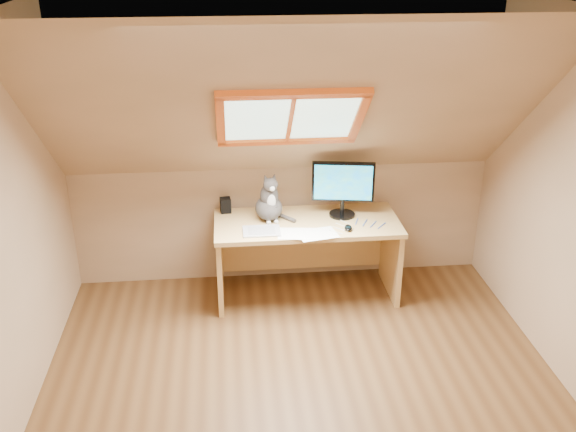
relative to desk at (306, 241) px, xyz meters
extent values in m
plane|color=brown|center=(-0.17, -1.44, -0.46)|extent=(3.50, 3.50, 0.00)
cube|color=tan|center=(-0.17, 0.31, 0.04)|extent=(3.50, 0.02, 1.00)
cube|color=silver|center=(-0.17, -2.22, 1.94)|extent=(3.50, 1.95, 0.02)
cube|color=tan|center=(-0.17, -0.47, 1.24)|extent=(3.50, 1.56, 1.41)
cube|color=#B2E0CC|center=(-0.17, -0.39, 1.17)|extent=(0.90, 0.53, 0.48)
cube|color=#DA5914|center=(-0.17, -0.39, 1.17)|extent=(1.02, 0.64, 0.59)
cube|color=tan|center=(0.00, -0.06, 0.19)|extent=(1.48, 0.65, 0.04)
cube|color=tan|center=(-0.71, -0.06, -0.14)|extent=(0.04, 0.58, 0.64)
cube|color=tan|center=(0.71, -0.06, -0.14)|extent=(0.04, 0.58, 0.64)
cube|color=tan|center=(0.00, 0.23, -0.14)|extent=(1.38, 0.03, 0.45)
cylinder|color=black|center=(0.30, 0.02, 0.22)|extent=(0.21, 0.21, 0.02)
cylinder|color=black|center=(0.30, 0.02, 0.29)|extent=(0.03, 0.03, 0.11)
cube|color=black|center=(0.30, 0.02, 0.51)|extent=(0.50, 0.12, 0.33)
cube|color=blue|center=(0.29, -0.01, 0.51)|extent=(0.45, 0.09, 0.29)
ellipsoid|color=#484340|center=(-0.30, 0.02, 0.31)|extent=(0.27, 0.30, 0.19)
ellipsoid|color=#484340|center=(-0.30, 0.00, 0.42)|extent=(0.17, 0.17, 0.20)
ellipsoid|color=silver|center=(-0.28, -0.06, 0.40)|extent=(0.08, 0.05, 0.12)
ellipsoid|color=#484340|center=(-0.29, -0.04, 0.53)|extent=(0.13, 0.12, 0.11)
sphere|color=silver|center=(-0.28, -0.09, 0.51)|extent=(0.04, 0.04, 0.04)
cone|color=#484340|center=(-0.33, -0.03, 0.58)|extent=(0.06, 0.06, 0.07)
cone|color=#484340|center=(-0.26, -0.02, 0.58)|extent=(0.06, 0.06, 0.07)
cube|color=black|center=(-0.65, 0.19, 0.27)|extent=(0.09, 0.09, 0.12)
cube|color=#B2B2B7|center=(-0.37, -0.23, 0.22)|extent=(0.29, 0.21, 0.01)
ellipsoid|color=black|center=(0.30, -0.25, 0.23)|extent=(0.07, 0.11, 0.03)
cube|color=white|center=(-0.03, -0.32, 0.21)|extent=(0.33, 0.27, 0.00)
cube|color=white|center=(-0.03, -0.32, 0.22)|extent=(0.32, 0.24, 0.00)
camera|label=1|loc=(-0.62, -4.69, 2.35)|focal=40.00mm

